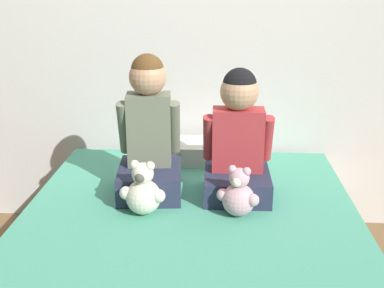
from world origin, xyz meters
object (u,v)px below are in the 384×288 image
child_on_right (238,141)px  teddy_bear_held_by_right_child (239,195)px  bed (188,279)px  child_on_left (149,136)px  teddy_bear_held_by_left_child (143,192)px  pillow_at_headboard (197,151)px

child_on_right → teddy_bear_held_by_right_child: size_ratio=2.65×
child_on_right → bed: bearing=-119.9°
bed → child_on_left: 0.69m
bed → teddy_bear_held_by_left_child: 0.43m
child_on_left → teddy_bear_held_by_right_child: size_ratio=2.91×
child_on_left → teddy_bear_held_by_right_child: bearing=-33.9°
bed → child_on_right: bearing=60.3°
child_on_right → pillow_at_headboard: child_on_right is taller
child_on_left → teddy_bear_held_by_left_child: child_on_left is taller
child_on_left → child_on_right: size_ratio=1.10×
teddy_bear_held_by_right_child → child_on_right: bearing=109.6°
bed → child_on_right: 0.68m
child_on_left → pillow_at_headboard: 0.55m
teddy_bear_held_by_right_child → teddy_bear_held_by_left_child: bearing=-159.4°
child_on_right → teddy_bear_held_by_right_child: (-0.00, -0.24, -0.17)m
teddy_bear_held_by_right_child → pillow_at_headboard: teddy_bear_held_by_right_child is taller
child_on_left → child_on_right: child_on_left is taller
pillow_at_headboard → teddy_bear_held_by_right_child: bearing=-72.4°
bed → pillow_at_headboard: pillow_at_headboard is taller
teddy_bear_held_by_left_child → pillow_at_headboard: bearing=82.2°
teddy_bear_held_by_left_child → teddy_bear_held_by_right_child: bearing=10.1°
child_on_left → child_on_right: bearing=-4.6°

